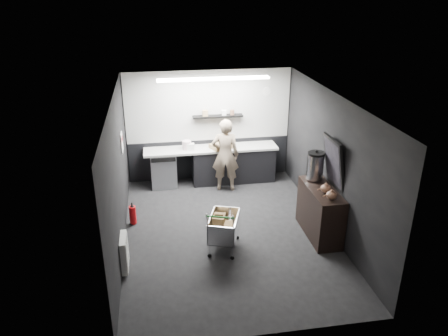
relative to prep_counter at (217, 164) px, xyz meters
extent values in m
plane|color=black|center=(-0.14, -2.42, -0.46)|extent=(5.50, 5.50, 0.00)
plane|color=white|center=(-0.14, -2.42, 2.24)|extent=(5.50, 5.50, 0.00)
plane|color=black|center=(-0.14, 0.33, 0.89)|extent=(5.50, 0.00, 5.50)
plane|color=black|center=(-0.14, -5.17, 0.89)|extent=(5.50, 0.00, 5.50)
plane|color=black|center=(-2.14, -2.42, 0.89)|extent=(0.00, 5.50, 5.50)
plane|color=black|center=(1.86, -2.42, 0.89)|extent=(0.00, 5.50, 5.50)
cube|color=#B7B7B2|center=(-0.14, 0.31, 1.39)|extent=(3.95, 0.02, 1.70)
cube|color=black|center=(-0.14, 0.31, 0.04)|extent=(3.95, 0.02, 1.00)
cube|color=black|center=(0.06, 0.20, 1.16)|extent=(1.20, 0.22, 0.04)
cylinder|color=white|center=(1.26, 0.30, 1.69)|extent=(0.20, 0.03, 0.20)
cube|color=white|center=(-2.12, -1.12, 1.09)|extent=(0.02, 0.30, 0.40)
cube|color=red|center=(-2.11, -1.12, 1.16)|extent=(0.02, 0.22, 0.10)
cube|color=white|center=(-2.08, -3.32, -0.11)|extent=(0.10, 0.50, 0.60)
cube|color=white|center=(-0.14, -0.57, 2.21)|extent=(2.40, 0.20, 0.04)
cube|color=black|center=(0.41, 0.00, -0.03)|extent=(2.00, 0.56, 0.85)
cube|color=#B6B6B1|center=(-0.14, 0.00, 0.42)|extent=(3.20, 0.60, 0.05)
cube|color=#9EA0A5|center=(-1.29, 0.00, -0.03)|extent=(0.60, 0.58, 0.85)
cube|color=black|center=(-1.29, -0.30, 0.32)|extent=(0.56, 0.02, 0.10)
imported|color=#BBAD94|center=(0.14, -0.45, 0.41)|extent=(0.70, 0.53, 1.74)
cube|color=silver|center=(-0.30, -2.93, -0.18)|extent=(0.71, 0.88, 0.02)
cube|color=silver|center=(-0.54, -2.93, 0.01)|extent=(0.26, 0.73, 0.40)
cube|color=silver|center=(-0.06, -2.93, 0.01)|extent=(0.26, 0.73, 0.40)
cube|color=silver|center=(-0.30, -3.30, 0.01)|extent=(0.47, 0.17, 0.40)
cube|color=silver|center=(-0.30, -2.56, 0.01)|extent=(0.47, 0.17, 0.40)
cylinder|color=silver|center=(-0.51, -3.27, -0.31)|extent=(0.02, 0.02, 0.27)
cylinder|color=silver|center=(-0.09, -3.27, -0.31)|extent=(0.02, 0.02, 0.27)
cylinder|color=silver|center=(-0.51, -2.59, -0.31)|extent=(0.02, 0.02, 0.27)
cylinder|color=silver|center=(-0.09, -2.59, -0.31)|extent=(0.02, 0.02, 0.27)
cylinder|color=green|center=(-0.30, -3.36, 0.44)|extent=(0.48, 0.19, 0.03)
cube|color=brown|center=(-0.41, -2.84, 0.00)|extent=(0.29, 0.32, 0.34)
cube|color=brown|center=(-0.18, -3.04, -0.02)|extent=(0.27, 0.30, 0.30)
cylinder|color=black|center=(-0.51, -3.27, -0.42)|extent=(0.08, 0.05, 0.07)
cylinder|color=black|center=(-0.51, -2.59, -0.42)|extent=(0.08, 0.05, 0.07)
cylinder|color=black|center=(-0.09, -3.27, -0.42)|extent=(0.08, 0.05, 0.07)
cylinder|color=black|center=(-0.09, -2.59, -0.42)|extent=(0.08, 0.05, 0.07)
cube|color=black|center=(1.60, -2.75, 0.03)|extent=(0.49, 1.31, 0.98)
cylinder|color=silver|center=(1.60, -2.32, 0.80)|extent=(0.33, 0.33, 0.50)
cylinder|color=black|center=(1.60, -2.32, 1.07)|extent=(0.33, 0.33, 0.04)
sphere|color=black|center=(1.60, -2.32, 1.12)|extent=(0.05, 0.05, 0.05)
ellipsoid|color=brown|center=(1.60, -2.92, 0.61)|extent=(0.20, 0.20, 0.16)
ellipsoid|color=brown|center=(1.60, -3.19, 0.61)|extent=(0.20, 0.20, 0.16)
cube|color=black|center=(1.80, -2.70, 1.02)|extent=(0.22, 0.77, 0.98)
cube|color=black|center=(1.78, -2.70, 1.02)|extent=(0.16, 0.66, 0.84)
cylinder|color=red|center=(-1.99, -1.76, -0.25)|extent=(0.14, 0.14, 0.37)
cone|color=black|center=(-1.99, -1.76, -0.04)|extent=(0.09, 0.09, 0.06)
cylinder|color=black|center=(-1.99, -1.76, 0.00)|extent=(0.03, 0.03, 0.06)
cube|color=#95794F|center=(0.11, -0.05, 0.49)|extent=(0.59, 0.53, 0.10)
cylinder|color=silver|center=(-0.71, 0.00, 0.55)|extent=(0.21, 0.21, 0.21)
cube|color=white|center=(-0.63, -0.05, 0.52)|extent=(0.18, 0.14, 0.15)
camera|label=1|loc=(-1.42, -9.73, 4.10)|focal=35.00mm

